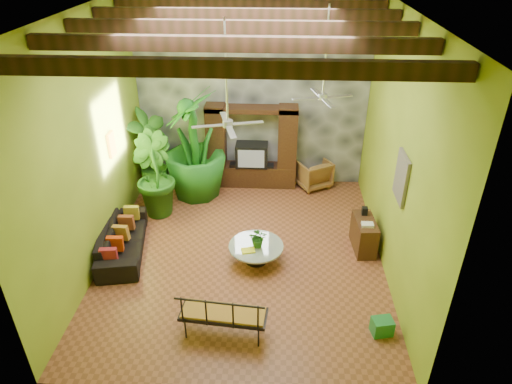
# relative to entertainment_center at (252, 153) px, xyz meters

# --- Properties ---
(ground) EXTENTS (7.00, 7.00, 0.00)m
(ground) POSITION_rel_entertainment_center_xyz_m (0.00, -3.14, -0.97)
(ground) COLOR brown
(ground) RESTS_ON ground
(ceiling) EXTENTS (6.00, 7.00, 0.02)m
(ceiling) POSITION_rel_entertainment_center_xyz_m (0.00, -3.14, 4.03)
(ceiling) COLOR silver
(ceiling) RESTS_ON back_wall
(back_wall) EXTENTS (6.00, 0.02, 5.00)m
(back_wall) POSITION_rel_entertainment_center_xyz_m (0.00, 0.36, 1.53)
(back_wall) COLOR olive
(back_wall) RESTS_ON ground
(left_wall) EXTENTS (0.02, 7.00, 5.00)m
(left_wall) POSITION_rel_entertainment_center_xyz_m (-3.00, -3.14, 1.53)
(left_wall) COLOR olive
(left_wall) RESTS_ON ground
(right_wall) EXTENTS (0.02, 7.00, 5.00)m
(right_wall) POSITION_rel_entertainment_center_xyz_m (3.00, -3.14, 1.53)
(right_wall) COLOR olive
(right_wall) RESTS_ON ground
(stone_accent_wall) EXTENTS (5.98, 0.10, 4.98)m
(stone_accent_wall) POSITION_rel_entertainment_center_xyz_m (0.00, 0.30, 1.53)
(stone_accent_wall) COLOR #3E4147
(stone_accent_wall) RESTS_ON ground
(ceiling_beams) EXTENTS (5.95, 5.36, 0.22)m
(ceiling_beams) POSITION_rel_entertainment_center_xyz_m (0.00, -3.14, 3.81)
(ceiling_beams) COLOR #341B10
(ceiling_beams) RESTS_ON ceiling
(entertainment_center) EXTENTS (2.40, 0.55, 2.30)m
(entertainment_center) POSITION_rel_entertainment_center_xyz_m (0.00, 0.00, 0.00)
(entertainment_center) COLOR #33160E
(entertainment_center) RESTS_ON ground
(ceiling_fan_front) EXTENTS (1.28, 1.28, 1.86)m
(ceiling_fan_front) POSITION_rel_entertainment_center_xyz_m (-0.20, -3.54, 2.44)
(ceiling_fan_front) COLOR silver
(ceiling_fan_front) RESTS_ON ceiling
(ceiling_fan_back) EXTENTS (1.28, 1.28, 1.86)m
(ceiling_fan_back) POSITION_rel_entertainment_center_xyz_m (1.60, -1.94, 2.44)
(ceiling_fan_back) COLOR silver
(ceiling_fan_back) RESTS_ON ceiling
(wall_art_mask) EXTENTS (0.06, 0.32, 0.55)m
(wall_art_mask) POSITION_rel_entertainment_center_xyz_m (-2.96, -2.14, 1.13)
(wall_art_mask) COLOR yellow
(wall_art_mask) RESTS_ON left_wall
(wall_art_painting) EXTENTS (0.06, 0.70, 0.90)m
(wall_art_painting) POSITION_rel_entertainment_center_xyz_m (2.96, -3.74, 1.33)
(wall_art_painting) COLOR teal
(wall_art_painting) RESTS_ON right_wall
(sofa) EXTENTS (1.26, 2.36, 0.65)m
(sofa) POSITION_rel_entertainment_center_xyz_m (-2.65, -3.21, -0.64)
(sofa) COLOR black
(sofa) RESTS_ON ground
(wicker_armchair) EXTENTS (1.14, 1.15, 0.78)m
(wicker_armchair) POSITION_rel_entertainment_center_xyz_m (1.68, 0.00, -0.58)
(wicker_armchair) COLOR olive
(wicker_armchair) RESTS_ON ground
(tall_plant_a) EXTENTS (1.34, 1.47, 2.31)m
(tall_plant_a) POSITION_rel_entertainment_center_xyz_m (-2.60, -0.49, 0.19)
(tall_plant_a) COLOR #2A681B
(tall_plant_a) RESTS_ON ground
(tall_plant_b) EXTENTS (1.47, 1.45, 2.08)m
(tall_plant_b) POSITION_rel_entertainment_center_xyz_m (-2.30, -1.55, 0.08)
(tall_plant_b) COLOR #215917
(tall_plant_b) RESTS_ON ground
(tall_plant_c) EXTENTS (1.64, 1.64, 2.90)m
(tall_plant_c) POSITION_rel_entertainment_center_xyz_m (-1.43, -0.62, 0.48)
(tall_plant_c) COLOR #1F6C1C
(tall_plant_c) RESTS_ON ground
(coffee_table) EXTENTS (1.17, 1.17, 0.40)m
(coffee_table) POSITION_rel_entertainment_center_xyz_m (0.30, -3.38, -0.71)
(coffee_table) COLOR black
(coffee_table) RESTS_ON ground
(centerpiece_plant) EXTENTS (0.39, 0.34, 0.43)m
(centerpiece_plant) POSITION_rel_entertainment_center_xyz_m (0.34, -3.40, -0.35)
(centerpiece_plant) COLOR #265D18
(centerpiece_plant) RESTS_ON coffee_table
(yellow_tray) EXTENTS (0.32, 0.26, 0.03)m
(yellow_tray) POSITION_rel_entertainment_center_xyz_m (0.14, -3.58, -0.55)
(yellow_tray) COLOR #D1CD16
(yellow_tray) RESTS_ON coffee_table
(iron_bench) EXTENTS (1.55, 0.68, 0.57)m
(iron_bench) POSITION_rel_entertainment_center_xyz_m (-0.15, -5.52, -0.43)
(iron_bench) COLOR black
(iron_bench) RESTS_ON ground
(side_console) EXTENTS (0.48, 0.95, 0.74)m
(side_console) POSITION_rel_entertainment_center_xyz_m (2.65, -2.82, -0.60)
(side_console) COLOR #3E2013
(side_console) RESTS_ON ground
(green_bin) EXTENTS (0.40, 0.33, 0.31)m
(green_bin) POSITION_rel_entertainment_center_xyz_m (2.62, -5.30, -0.81)
(green_bin) COLOR #1F7528
(green_bin) RESTS_ON ground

